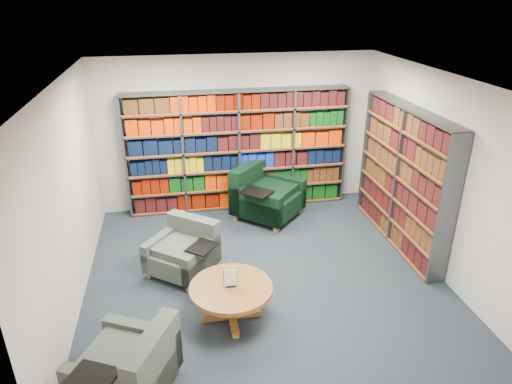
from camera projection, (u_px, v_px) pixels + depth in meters
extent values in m
cube|color=black|center=(264.00, 274.00, 6.66)|extent=(5.00, 5.00, 0.01)
cube|color=white|center=(265.00, 80.00, 5.51)|extent=(5.00, 5.00, 0.01)
cube|color=#B9B2AB|center=(237.00, 133.00, 8.33)|extent=(5.00, 0.01, 2.80)
cube|color=#B9B2AB|center=(324.00, 302.00, 3.83)|extent=(5.00, 0.01, 2.80)
cube|color=#B9B2AB|center=(67.00, 201.00, 5.66)|extent=(0.01, 5.00, 2.80)
cube|color=#B9B2AB|center=(436.00, 173.00, 6.50)|extent=(0.01, 5.00, 2.80)
cube|color=#47494F|center=(239.00, 151.00, 8.30)|extent=(4.00, 0.28, 2.20)
cube|color=silver|center=(237.00, 149.00, 8.42)|extent=(4.00, 0.02, 2.20)
cube|color=#D84C0A|center=(240.00, 153.00, 8.19)|extent=(4.00, 0.01, 2.20)
cube|color=black|center=(239.00, 197.00, 8.68)|extent=(3.88, 0.21, 0.29)
cube|color=#670F00|center=(239.00, 179.00, 8.53)|extent=(3.88, 0.21, 0.29)
cube|color=black|center=(239.00, 161.00, 8.38)|extent=(3.88, 0.21, 0.29)
cube|color=black|center=(238.00, 142.00, 8.23)|extent=(3.88, 0.21, 0.29)
cube|color=#C22B00|center=(238.00, 122.00, 8.08)|extent=(3.88, 0.21, 0.29)
cube|color=#43230E|center=(238.00, 101.00, 7.93)|extent=(3.88, 0.21, 0.29)
cube|color=#47494F|center=(403.00, 178.00, 7.13)|extent=(0.28, 2.50, 2.20)
cube|color=silver|center=(410.00, 177.00, 7.16)|extent=(0.02, 2.50, 2.20)
cube|color=#D84C0A|center=(395.00, 178.00, 7.11)|extent=(0.02, 2.50, 2.20)
cube|color=black|center=(395.00, 230.00, 7.51)|extent=(0.21, 2.38, 0.29)
cube|color=black|center=(398.00, 210.00, 7.36)|extent=(0.21, 2.38, 0.29)
cube|color=#43230E|center=(401.00, 189.00, 7.21)|extent=(0.21, 2.38, 0.29)
cube|color=#43230E|center=(404.00, 167.00, 7.06)|extent=(0.21, 2.38, 0.29)
cube|color=#43230E|center=(407.00, 145.00, 6.91)|extent=(0.21, 2.38, 0.29)
cube|color=black|center=(411.00, 121.00, 6.76)|extent=(0.21, 2.38, 0.29)
cube|color=#0B1E35|center=(182.00, 258.00, 6.62)|extent=(1.17, 1.17, 0.30)
cube|color=#0B1E35|center=(194.00, 237.00, 6.80)|extent=(0.77, 0.66, 0.66)
cube|color=#0B1E35|center=(162.00, 247.00, 6.74)|extent=(0.61, 0.73, 0.44)
cube|color=#0B1E35|center=(202.00, 259.00, 6.44)|extent=(0.61, 0.73, 0.44)
cube|color=black|center=(202.00, 247.00, 6.29)|extent=(0.50, 0.51, 0.02)
cube|color=olive|center=(150.00, 274.00, 6.56)|extent=(0.09, 0.09, 0.09)
cube|color=olive|center=(189.00, 288.00, 6.28)|extent=(0.09, 0.09, 0.09)
cube|color=olive|center=(178.00, 252.00, 7.12)|extent=(0.09, 0.09, 0.09)
cube|color=olive|center=(215.00, 263.00, 6.83)|extent=(0.09, 0.09, 0.09)
cube|color=black|center=(268.00, 202.00, 8.22)|extent=(1.45, 1.45, 0.36)
cube|color=black|center=(249.00, 185.00, 8.32)|extent=(0.86, 0.91, 0.82)
cube|color=black|center=(255.00, 206.00, 7.85)|extent=(0.86, 0.81, 0.55)
cube|color=black|center=(280.00, 189.00, 8.52)|extent=(0.86, 0.81, 0.55)
cube|color=black|center=(256.00, 192.00, 7.66)|extent=(0.63, 0.62, 0.03)
cube|color=olive|center=(276.00, 229.00, 7.79)|extent=(0.11, 0.11, 0.11)
cube|color=olive|center=(299.00, 210.00, 8.44)|extent=(0.11, 0.11, 0.11)
cube|color=olive|center=(236.00, 217.00, 8.20)|extent=(0.11, 0.11, 0.11)
cube|color=olive|center=(260.00, 200.00, 8.85)|extent=(0.11, 0.11, 0.11)
cube|color=#0B1E35|center=(125.00, 372.00, 4.64)|extent=(1.17, 1.17, 0.31)
cube|color=#0B1E35|center=(154.00, 364.00, 4.47)|extent=(0.57, 0.86, 0.70)
cube|color=#0B1E35|center=(143.00, 341.00, 4.93)|extent=(0.84, 0.51, 0.46)
cube|color=black|center=(92.00, 377.00, 4.15)|extent=(0.53, 0.49, 0.02)
cube|color=olive|center=(116.00, 355.00, 5.12)|extent=(0.09, 0.09, 0.10)
cube|color=olive|center=(174.00, 368.00, 4.94)|extent=(0.09, 0.09, 0.10)
cylinder|color=#9B5831|center=(231.00, 288.00, 5.58)|extent=(1.03, 1.03, 0.06)
cylinder|color=#9B5831|center=(231.00, 303.00, 5.67)|extent=(0.14, 0.14, 0.41)
cube|color=#9B5831|center=(232.00, 315.00, 5.75)|extent=(0.74, 0.09, 0.07)
cube|color=#9B5831|center=(232.00, 315.00, 5.75)|extent=(0.09, 0.74, 0.07)
cube|color=black|center=(231.00, 286.00, 5.57)|extent=(0.11, 0.06, 0.01)
cube|color=white|center=(231.00, 278.00, 5.52)|extent=(0.16, 0.01, 0.23)
cube|color=#145926|center=(231.00, 277.00, 5.53)|extent=(0.18, 0.00, 0.25)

